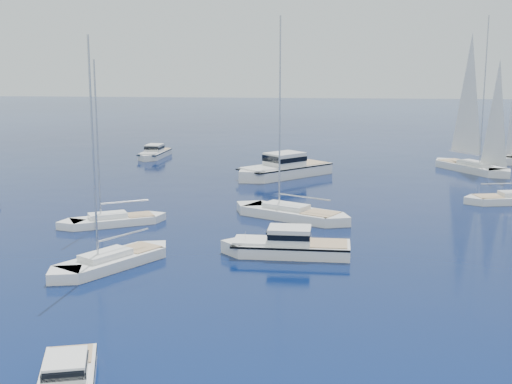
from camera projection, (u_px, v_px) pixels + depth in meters
ground at (235, 363)px, 31.09m from camera, size 400.00×400.00×0.00m
motor_cruiser_centre at (287, 255)px, 48.05m from camera, size 9.74×3.14×2.54m
motor_cruiser_distant at (283, 177)px, 79.08m from camera, size 12.35×12.50×3.53m
motor_cruiser_horizon at (154, 158)px, 94.03m from camera, size 3.30×8.88×2.29m
sailboat_fore at (111, 266)px, 45.42m from camera, size 7.88×10.35×15.44m
sailboat_mid_r at (291, 218)px, 58.97m from camera, size 11.93×8.41×17.49m
sailboat_mid_l at (113, 225)px, 56.66m from camera, size 9.44×6.68×13.85m
sailboat_sails_r at (471, 171)px, 82.91m from camera, size 9.57×12.64×18.82m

